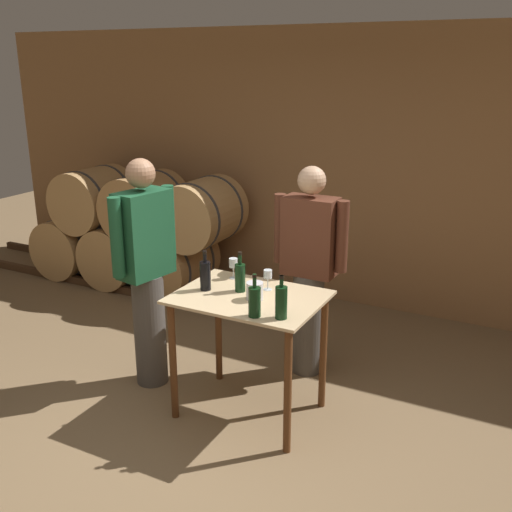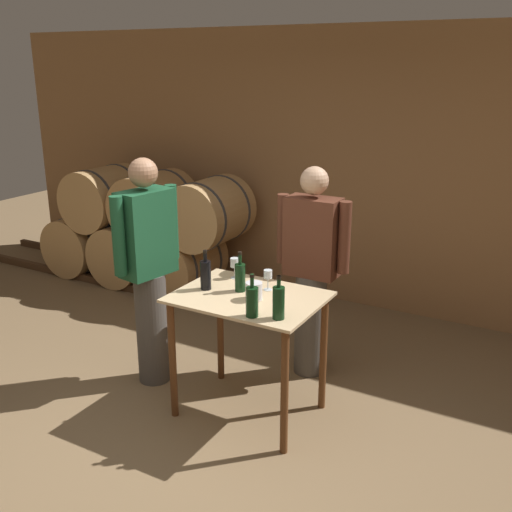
# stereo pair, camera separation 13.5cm
# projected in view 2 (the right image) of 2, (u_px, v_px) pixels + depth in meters

# --- Properties ---
(ground_plane) EXTENTS (14.00, 14.00, 0.00)m
(ground_plane) POSITION_uv_depth(u_px,v_px,m) (168.00, 449.00, 3.83)
(ground_plane) COLOR brown
(back_wall) EXTENTS (8.40, 0.05, 2.70)m
(back_wall) POSITION_uv_depth(u_px,v_px,m) (346.00, 170.00, 5.85)
(back_wall) COLOR #996B42
(back_wall) RESTS_ON ground_plane
(barrel_rack) EXTENTS (4.39, 0.75, 1.27)m
(barrel_rack) POSITION_uv_depth(u_px,v_px,m) (142.00, 230.00, 6.53)
(barrel_rack) COLOR #4C331E
(barrel_rack) RESTS_ON ground_plane
(tasting_table) EXTENTS (0.97, 0.72, 0.88)m
(tasting_table) POSITION_uv_depth(u_px,v_px,m) (249.00, 320.00, 4.04)
(tasting_table) COLOR #D1B284
(tasting_table) RESTS_ON ground_plane
(wine_bottle_far_left) EXTENTS (0.07, 0.07, 0.28)m
(wine_bottle_far_left) POSITION_uv_depth(u_px,v_px,m) (206.00, 274.00, 4.07)
(wine_bottle_far_left) COLOR black
(wine_bottle_far_left) RESTS_ON tasting_table
(wine_bottle_left) EXTENTS (0.07, 0.07, 0.28)m
(wine_bottle_left) POSITION_uv_depth(u_px,v_px,m) (240.00, 276.00, 4.03)
(wine_bottle_left) COLOR black
(wine_bottle_left) RESTS_ON tasting_table
(wine_bottle_center) EXTENTS (0.08, 0.08, 0.27)m
(wine_bottle_center) POSITION_uv_depth(u_px,v_px,m) (252.00, 301.00, 3.63)
(wine_bottle_center) COLOR black
(wine_bottle_center) RESTS_ON tasting_table
(wine_bottle_right) EXTENTS (0.07, 0.07, 0.28)m
(wine_bottle_right) POSITION_uv_depth(u_px,v_px,m) (279.00, 302.00, 3.60)
(wine_bottle_right) COLOR black
(wine_bottle_right) RESTS_ON tasting_table
(wine_glass_near_left) EXTENTS (0.06, 0.06, 0.15)m
(wine_glass_near_left) POSITION_uv_depth(u_px,v_px,m) (235.00, 263.00, 4.27)
(wine_glass_near_left) COLOR silver
(wine_glass_near_left) RESTS_ON tasting_table
(wine_glass_near_center) EXTENTS (0.06, 0.06, 0.14)m
(wine_glass_near_center) POSITION_uv_depth(u_px,v_px,m) (268.00, 275.00, 4.05)
(wine_glass_near_center) COLOR silver
(wine_glass_near_center) RESTS_ON tasting_table
(ice_bucket) EXTENTS (0.11, 0.11, 0.12)m
(ice_bucket) POSITION_uv_depth(u_px,v_px,m) (254.00, 291.00, 3.90)
(ice_bucket) COLOR silver
(ice_bucket) RESTS_ON tasting_table
(person_host) EXTENTS (0.59, 0.24, 1.65)m
(person_host) POSITION_uv_depth(u_px,v_px,m) (312.00, 268.00, 4.54)
(person_host) COLOR #4C4742
(person_host) RESTS_ON ground_plane
(person_visitor_with_scarf) EXTENTS (0.29, 0.58, 1.73)m
(person_visitor_with_scarf) POSITION_uv_depth(u_px,v_px,m) (149.00, 268.00, 4.40)
(person_visitor_with_scarf) COLOR #4C4742
(person_visitor_with_scarf) RESTS_ON ground_plane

